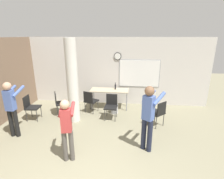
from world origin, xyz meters
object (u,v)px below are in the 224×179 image
object	(u,v)px
chair_table_left	(90,100)
person_playing_side	(149,114)
bottle_on_table	(115,87)
chair_table_front	(111,105)
chair_near_pillar	(60,102)
person_playing_front	(67,126)
chair_mid_room	(158,112)
chair_by_left_wall	(31,106)
folding_table	(110,91)
person_watching_back	(11,105)

from	to	relation	value
chair_table_left	person_playing_side	distance (m)	2.91
bottle_on_table	chair_table_front	size ratio (longest dim) A/B	0.32
chair_near_pillar	person_playing_side	distance (m)	3.57
chair_table_left	person_playing_front	xyz separation A→B (m)	(0.08, -2.68, 0.39)
chair_mid_room	person_playing_side	bearing A→B (deg)	-109.41
chair_by_left_wall	chair_table_front	xyz separation A→B (m)	(2.78, 0.38, 0.00)
folding_table	person_playing_side	distance (m)	2.94
chair_table_front	person_playing_side	bearing A→B (deg)	-56.59
folding_table	bottle_on_table	bearing A→B (deg)	22.76
person_watching_back	chair_by_left_wall	bearing A→B (deg)	94.60
chair_table_left	person_playing_side	world-z (taller)	person_playing_side
bottle_on_table	person_playing_side	size ratio (longest dim) A/B	0.16
chair_table_left	person_watching_back	bearing A→B (deg)	-135.27
chair_table_front	person_playing_side	distance (m)	2.09
person_playing_front	chair_mid_room	bearing A→B (deg)	38.68
chair_by_left_wall	person_playing_front	world-z (taller)	person_playing_front
chair_table_left	person_watching_back	size ratio (longest dim) A/B	0.53
folding_table	chair_table_left	size ratio (longest dim) A/B	1.75
chair_table_front	chair_by_left_wall	bearing A→B (deg)	-172.16
bottle_on_table	chair_table_left	distance (m)	1.16
chair_near_pillar	chair_table_front	distance (m)	1.93
chair_by_left_wall	folding_table	bearing A→B (deg)	26.70
person_playing_side	chair_table_left	bearing A→B (deg)	133.14
folding_table	person_watching_back	bearing A→B (deg)	-136.86
chair_by_left_wall	chair_table_front	size ratio (longest dim) A/B	1.00
chair_table_front	person_playing_front	bearing A→B (deg)	-108.49
bottle_on_table	chair_near_pillar	world-z (taller)	bottle_on_table
folding_table	chair_table_left	xyz separation A→B (m)	(-0.67, -0.53, -0.20)
chair_table_front	person_watching_back	bearing A→B (deg)	-151.93
chair_near_pillar	chair_by_left_wall	size ratio (longest dim) A/B	1.00
chair_near_pillar	chair_mid_room	distance (m)	3.53
person_playing_side	person_playing_front	world-z (taller)	person_playing_side
chair_table_front	chair_table_left	bearing A→B (deg)	154.77
bottle_on_table	person_playing_front	size ratio (longest dim) A/B	0.18
chair_near_pillar	chair_table_left	bearing A→B (deg)	15.41
chair_by_left_wall	person_watching_back	size ratio (longest dim) A/B	0.53
folding_table	chair_mid_room	xyz separation A→B (m)	(1.73, -1.35, -0.20)
chair_near_pillar	person_playing_side	size ratio (longest dim) A/B	0.50
folding_table	person_playing_front	size ratio (longest dim) A/B	0.99
chair_table_front	chair_mid_room	xyz separation A→B (m)	(1.56, -0.42, 0.00)
chair_table_front	chair_near_pillar	bearing A→B (deg)	177.11
bottle_on_table	person_watching_back	distance (m)	3.69
bottle_on_table	chair_table_front	bearing A→B (deg)	-93.28
person_playing_front	chair_by_left_wall	bearing A→B (deg)	136.57
chair_mid_room	person_playing_front	size ratio (longest dim) A/B	0.57
chair_near_pillar	person_watching_back	world-z (taller)	person_watching_back
person_playing_side	person_playing_front	size ratio (longest dim) A/B	1.13
chair_table_left	person_playing_side	bearing A→B (deg)	-46.86
bottle_on_table	chair_mid_room	world-z (taller)	bottle_on_table
bottle_on_table	chair_near_pillar	bearing A→B (deg)	-154.97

